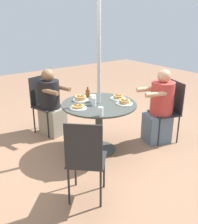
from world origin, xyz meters
name	(u,v)px	position (x,y,z in m)	size (l,w,h in m)	color
ground_plane	(99,149)	(0.00, 0.00, 0.00)	(12.00, 12.00, 0.00)	#8C664C
patio_table	(99,114)	(0.00, 0.00, 0.58)	(1.08, 1.08, 0.74)	#383D38
umbrella_pole	(99,81)	(0.00, 0.00, 1.07)	(0.05, 0.05, 2.15)	#ADADB2
patio_chair_north	(85,157)	(-0.85, 0.81, 0.55)	(0.57, 0.57, 0.97)	#232326
patio_chair_east	(170,108)	(-0.38, -1.11, 0.55)	(0.51, 0.51, 0.97)	#232326
diner_east	(160,110)	(-0.32, -0.95, 0.53)	(0.49, 0.59, 1.17)	slate
patio_chair_south	(44,101)	(1.12, 0.34, 0.55)	(0.50, 0.50, 0.97)	#232326
diner_south	(51,105)	(0.96, 0.29, 0.51)	(0.55, 0.46, 1.12)	gray
pancake_plate_a	(118,97)	(-0.01, -0.35, 0.77)	(0.23, 0.23, 0.07)	white
pancake_plate_b	(81,99)	(0.27, 0.14, 0.77)	(0.23, 0.23, 0.08)	white
pancake_plate_c	(78,107)	(0.00, 0.35, 0.76)	(0.23, 0.23, 0.06)	white
pancake_plate_d	(124,102)	(-0.24, -0.27, 0.77)	(0.23, 0.23, 0.08)	white
syrup_bottle	(88,93)	(0.37, -0.05, 0.80)	(0.08, 0.06, 0.16)	brown
coffee_cup	(93,99)	(0.11, 0.03, 0.79)	(0.09, 0.09, 0.10)	white
drinking_glass_a	(101,112)	(-0.40, 0.27, 0.80)	(0.06, 0.06, 0.12)	silver
drinking_glass_b	(94,101)	(-0.02, 0.11, 0.80)	(0.07, 0.07, 0.12)	silver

